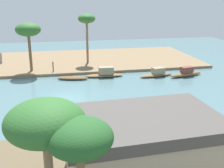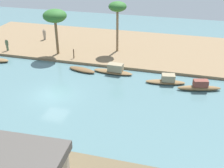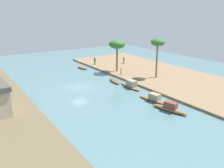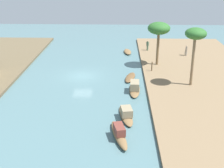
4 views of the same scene
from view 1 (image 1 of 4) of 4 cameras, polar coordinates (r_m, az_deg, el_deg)
The scene contains 13 objects.
river_water at distance 27.93m, azimuth -8.81°, elevation -2.88°, with size 72.43×72.43×0.00m, color slate.
riverbank_left at distance 43.22m, azimuth -9.87°, elevation 4.62°, with size 40.50×15.44×0.34m, color #846B4C.
sampan_downstream_large at distance 34.72m, azimuth -1.49°, elevation 2.19°, with size 4.92×1.43×1.26m.
sampan_upstream_small at distance 35.34m, azimuth 9.10°, elevation 2.15°, with size 4.56×1.78×1.12m.
sampan_with_red_awning at distance 36.14m, azimuth 14.82°, elevation 2.18°, with size 4.77×1.96×1.21m.
sampan_with_tall_canopy at distance 33.99m, azimuth -8.01°, elevation 1.22°, with size 3.82×1.89×0.38m.
person_on_near_bank at distance 43.33m, azimuth -21.71°, elevation 4.87°, with size 0.44×0.42×1.69m.
mooring_post at distance 36.63m, azimuth -11.88°, elevation 3.47°, with size 0.14×0.14×1.26m, color #4C3823.
palm_tree_left_near at distance 40.12m, azimuth -5.16°, elevation 12.77°, with size 2.43×2.43×6.91m.
palm_tree_left_far at distance 36.97m, azimuth -16.66°, elevation 10.40°, with size 3.13×3.13×6.13m.
palm_tree_right_tall at distance 9.21m, azimuth -6.56°, elevation -11.62°, with size 2.20×2.20×5.62m.
palm_tree_right_short at distance 9.95m, azimuth -13.36°, elevation -8.11°, with size 2.79×2.79×5.97m.
riverside_building at distance 14.87m, azimuth 6.01°, elevation -12.76°, with size 8.14×5.53×3.61m.
Camera 1 is at (0.85, 26.20, 9.66)m, focal length 45.03 mm.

